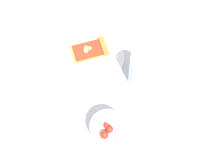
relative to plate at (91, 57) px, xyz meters
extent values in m
plane|color=silver|center=(-0.01, 0.05, -0.01)|extent=(2.40, 2.40, 0.00)
cylinder|color=white|center=(0.00, 0.00, 0.00)|extent=(0.25, 0.25, 0.01)
cube|color=gold|center=(0.01, -0.02, 0.01)|extent=(0.15, 0.12, 0.01)
cube|color=#B77A33|center=(-0.05, -0.04, 0.02)|extent=(0.05, 0.08, 0.02)
cube|color=red|center=(0.01, -0.02, 0.02)|extent=(0.13, 0.11, 0.00)
sphere|color=#F2D87F|center=(0.01, -0.03, 0.02)|extent=(0.01, 0.01, 0.01)
sphere|color=#F2D87F|center=(0.02, -0.02, 0.02)|extent=(0.02, 0.02, 0.02)
sphere|color=#F2D87F|center=(0.02, -0.03, 0.02)|extent=(0.02, 0.02, 0.02)
cylinder|color=white|center=(-0.07, 0.27, 0.02)|extent=(0.11, 0.11, 0.05)
torus|color=white|center=(-0.07, 0.27, 0.05)|extent=(0.11, 0.11, 0.01)
sphere|color=red|center=(-0.07, 0.30, 0.06)|extent=(0.03, 0.03, 0.03)
sphere|color=red|center=(-0.08, 0.28, 0.05)|extent=(0.02, 0.02, 0.02)
sphere|color=red|center=(-0.07, 0.27, 0.05)|extent=(0.02, 0.02, 0.02)
cylinder|color=silver|center=(-0.17, 0.08, 0.06)|extent=(0.07, 0.07, 0.13)
cylinder|color=#592D0F|center=(-0.17, 0.08, 0.04)|extent=(0.06, 0.06, 0.09)
camera|label=1|loc=(-0.09, 0.48, 0.76)|focal=38.76mm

